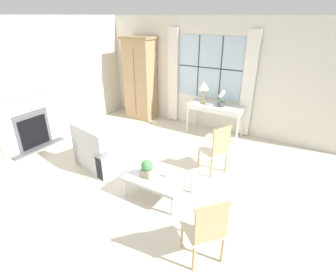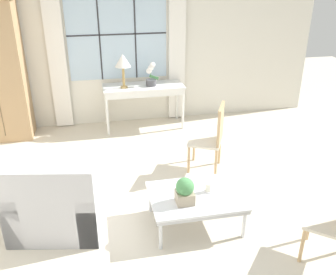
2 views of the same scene
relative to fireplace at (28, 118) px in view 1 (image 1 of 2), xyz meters
The scene contains 14 objects.
ground_plane 3.01m from the fireplace, ahead, with size 14.00×14.00×0.00m, color beige.
wall_back_windowed 4.41m from the fireplace, 48.20° to the left, with size 7.20×0.14×2.80m.
wall_left 1.07m from the fireplace, 98.35° to the left, with size 0.06×7.20×2.80m, color silver.
fireplace is the anchor object (origin of this frame).
armoire 3.09m from the fireplace, 71.76° to the left, with size 0.90×0.59×2.28m.
console_table 4.38m from the fireplace, 41.36° to the left, with size 1.40×0.55×0.77m.
table_lamp 4.11m from the fireplace, 43.87° to the left, with size 0.27×0.27×0.57m.
potted_orchid 4.46m from the fireplace, 39.99° to the left, with size 0.23×0.18×0.41m.
armchair_upholstered 2.02m from the fireplace, ahead, with size 1.10×1.01×0.91m.
side_chair_wooden 4.17m from the fireplace, 16.25° to the left, with size 0.59×0.59×0.97m.
accent_chair_wooden 4.73m from the fireplace, 10.08° to the right, with size 0.62×0.62×0.94m.
coffee_table 3.47m from the fireplace, ahead, with size 1.01×0.76×0.39m.
potted_plant_small 3.30m from the fireplace, ahead, with size 0.20×0.20×0.29m.
pillar_candle 3.61m from the fireplace, ahead, with size 0.10×0.10×0.12m.
Camera 1 is at (2.56, -3.29, 2.80)m, focal length 28.00 mm.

